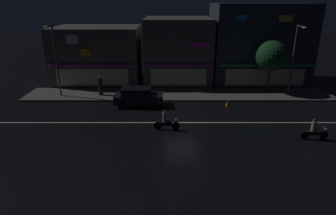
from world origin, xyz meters
name	(u,v)px	position (x,y,z in m)	size (l,w,h in m)	color
ground_plane	(182,123)	(0.00, 0.00, 0.00)	(140.00, 140.00, 0.00)	black
lane_divider_stripe	(182,123)	(0.00, 0.00, 0.01)	(28.92, 0.16, 0.01)	beige
sidewalk_far	(178,94)	(0.00, 7.10, 0.07)	(30.45, 4.09, 0.14)	#5B5954
storefront_left_block	(177,50)	(0.00, 13.37, 3.57)	(7.40, 8.60, 7.14)	#56514C
storefront_center_block	(98,54)	(-9.13, 12.69, 3.11)	(9.52, 7.24, 6.22)	#56514C
storefront_right_block	(257,44)	(9.13, 12.74, 4.34)	(10.42, 7.35, 8.68)	#2D333D
streetlamp_west	(54,55)	(-11.66, 6.25, 4.18)	(0.44, 1.64, 6.82)	#47494C
streetlamp_mid	(294,55)	(10.89, 6.72, 4.13)	(0.44, 1.64, 6.73)	#47494C
pedestrian_on_sidewalk	(99,86)	(-7.79, 6.74, 1.02)	(0.41, 0.41, 1.92)	#232328
street_tree	(270,56)	(9.13, 7.89, 3.77)	(3.05, 3.05, 5.17)	#473323
parked_car_near_kerb	(137,97)	(-3.78, 3.92, 0.87)	(4.30, 1.98, 1.67)	black
motorcycle_lead	(165,121)	(-1.25, -1.25, 0.63)	(1.90, 0.60, 1.52)	black
motorcycle_following	(313,130)	(8.83, -2.85, 0.63)	(1.90, 0.60, 1.52)	black
traffic_cone	(227,103)	(4.25, 3.86, 0.28)	(0.36, 0.36, 0.55)	orange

